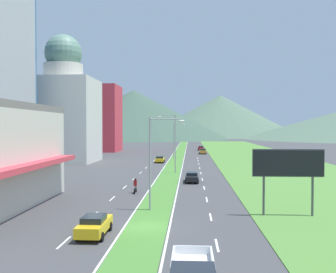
{
  "coord_description": "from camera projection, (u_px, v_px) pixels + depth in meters",
  "views": [
    {
      "loc": [
        3.37,
        -29.17,
        7.73
      ],
      "look_at": [
        -0.94,
        43.58,
        5.96
      ],
      "focal_mm": 40.91,
      "sensor_mm": 36.0,
      "label": 1
    }
  ],
  "objects": [
    {
      "name": "lane_dash_left_4",
      "position": [
        112.0,
        199.0,
        41.36
      ],
      "size": [
        0.16,
        2.8,
        0.01
      ],
      "primitive_type": "cube",
      "color": "silver",
      "rests_on": "ground_plane"
    },
    {
      "name": "car_4",
      "position": [
        201.0,
        148.0,
        128.36
      ],
      "size": [
        1.91,
        4.59,
        1.42
      ],
      "rotation": [
        0.0,
        0.0,
        -1.57
      ],
      "color": "maroon",
      "rests_on": "ground_plane"
    },
    {
      "name": "lane_dash_left_5",
      "position": [
        125.0,
        187.0,
        49.24
      ],
      "size": [
        0.16,
        2.8,
        0.01
      ],
      "primitive_type": "cube",
      "color": "silver",
      "rests_on": "ground_plane"
    },
    {
      "name": "lane_dash_right_11",
      "position": [
        197.0,
        158.0,
        95.91
      ],
      "size": [
        0.16,
        2.8,
        0.01
      ],
      "primitive_type": "cube",
      "color": "silver",
      "rests_on": "ground_plane"
    },
    {
      "name": "lane_dash_right_10",
      "position": [
        198.0,
        161.0,
        88.03
      ],
      "size": [
        0.16,
        2.8,
        0.01
      ],
      "primitive_type": "cube",
      "color": "silver",
      "rests_on": "ground_plane"
    },
    {
      "name": "ground_plane",
      "position": [
        147.0,
        227.0,
        29.5
      ],
      "size": [
        600.0,
        600.0,
        0.0
      ],
      "primitive_type": "plane",
      "color": "#424244"
    },
    {
      "name": "grass_verge_right",
      "position": [
        265.0,
        161.0,
        88.16
      ],
      "size": [
        24.0,
        240.0,
        0.06
      ],
      "primitive_type": "cube",
      "color": "#518438",
      "rests_on": "ground_plane"
    },
    {
      "name": "lane_dash_left_3",
      "position": [
        94.0,
        215.0,
        33.48
      ],
      "size": [
        0.16,
        2.8,
        0.01
      ],
      "primitive_type": "cube",
      "color": "silver",
      "rests_on": "ground_plane"
    },
    {
      "name": "edge_line_median_left",
      "position": [
        169.0,
        160.0,
        89.48
      ],
      "size": [
        0.16,
        240.0,
        0.01
      ],
      "primitive_type": "cube",
      "color": "silver",
      "rests_on": "ground_plane"
    },
    {
      "name": "street_lamp_mid",
      "position": [
        173.0,
        140.0,
        64.14
      ],
      "size": [
        3.06,
        0.28,
        9.85
      ],
      "color": "#99999E",
      "rests_on": "ground_plane"
    },
    {
      "name": "hill_far_left",
      "position": [
        133.0,
        115.0,
        256.42
      ],
      "size": [
        127.4,
        127.4,
        32.51
      ],
      "primitive_type": "cone",
      "color": "#3D5647",
      "rests_on": "ground_plane"
    },
    {
      "name": "hill_far_center",
      "position": [
        220.0,
        116.0,
        314.41
      ],
      "size": [
        129.38,
        129.38,
        34.08
      ],
      "primitive_type": "cone",
      "color": "#516B56",
      "rests_on": "ground_plane"
    },
    {
      "name": "lane_dash_left_11",
      "position": [
        157.0,
        158.0,
        96.51
      ],
      "size": [
        0.16,
        2.8,
        0.01
      ],
      "primitive_type": "cube",
      "color": "silver",
      "rests_on": "ground_plane"
    },
    {
      "name": "lane_dash_right_9",
      "position": [
        199.0,
        164.0,
        80.15
      ],
      "size": [
        0.16,
        2.8,
        0.01
      ],
      "primitive_type": "cube",
      "color": "silver",
      "rests_on": "ground_plane"
    },
    {
      "name": "lane_dash_left_10",
      "position": [
        154.0,
        161.0,
        88.64
      ],
      "size": [
        0.16,
        2.8,
        0.01
      ],
      "primitive_type": "cube",
      "color": "silver",
      "rests_on": "ground_plane"
    },
    {
      "name": "car_1",
      "position": [
        160.0,
        159.0,
        83.51
      ],
      "size": [
        1.93,
        4.37,
        1.41
      ],
      "rotation": [
        0.0,
        0.0,
        1.57
      ],
      "color": "yellow",
      "rests_on": "ground_plane"
    },
    {
      "name": "midrise_colored",
      "position": [
        99.0,
        119.0,
        122.66
      ],
      "size": [
        13.14,
        13.14,
        21.06
      ],
      "primitive_type": "cube",
      "color": "#D83847",
      "rests_on": "ground_plane"
    },
    {
      "name": "billboard_roadside",
      "position": [
        288.0,
        166.0,
        33.01
      ],
      "size": [
        6.14,
        0.28,
        5.84
      ],
      "color": "#4C4C51",
      "rests_on": "ground_plane"
    },
    {
      "name": "lane_dash_right_2",
      "position": [
        217.0,
        245.0,
        25.0
      ],
      "size": [
        0.16,
        2.8,
        0.01
      ],
      "primitive_type": "cube",
      "color": "silver",
      "rests_on": "ground_plane"
    },
    {
      "name": "lane_dash_left_8",
      "position": [
        146.0,
        168.0,
        72.88
      ],
      "size": [
        0.16,
        2.8,
        0.01
      ],
      "primitive_type": "cube",
      "color": "silver",
      "rests_on": "ground_plane"
    },
    {
      "name": "car_2",
      "position": [
        192.0,
        177.0,
        53.89
      ],
      "size": [
        1.88,
        4.74,
        1.37
      ],
      "rotation": [
        0.0,
        0.0,
        -1.57
      ],
      "color": "black",
      "rests_on": "ground_plane"
    },
    {
      "name": "domed_building",
      "position": [
        64.0,
        110.0,
        84.85
      ],
      "size": [
        14.04,
        14.04,
        28.21
      ],
      "color": "silver",
      "rests_on": "ground_plane"
    },
    {
      "name": "street_lamp_near",
      "position": [
        154.0,
        156.0,
        35.25
      ],
      "size": [
        3.28,
        0.52,
        8.63
      ],
      "color": "#99999E",
      "rests_on": "ground_plane"
    },
    {
      "name": "lane_dash_right_8",
      "position": [
        200.0,
        168.0,
        72.27
      ],
      "size": [
        0.16,
        2.8,
        0.01
      ],
      "primitive_type": "cube",
      "color": "silver",
      "rests_on": "ground_plane"
    },
    {
      "name": "lane_dash_left_6",
      "position": [
        134.0,
        179.0,
        57.12
      ],
      "size": [
        0.16,
        2.8,
        0.01
      ],
      "primitive_type": "cube",
      "color": "silver",
      "rests_on": "ground_plane"
    },
    {
      "name": "lane_dash_right_5",
      "position": [
        204.0,
        188.0,
        48.64
      ],
      "size": [
        0.16,
        2.8,
        0.01
      ],
      "primitive_type": "cube",
      "color": "silver",
      "rests_on": "ground_plane"
    },
    {
      "name": "lane_dash_right_7",
      "position": [
        201.0,
        173.0,
        64.39
      ],
      "size": [
        0.16,
        2.8,
        0.01
      ],
      "primitive_type": "cube",
      "color": "silver",
      "rests_on": "ground_plane"
    },
    {
      "name": "lane_dash_left_2",
      "position": [
        64.0,
        242.0,
        25.6
      ],
      "size": [
        0.16,
        2.8,
        0.01
      ],
      "primitive_type": "cube",
      "color": "silver",
      "rests_on": "ground_plane"
    },
    {
      "name": "car_0",
      "position": [
        94.0,
        225.0,
        27.18
      ],
      "size": [
        1.89,
        4.39,
        1.47
      ],
      "rotation": [
        0.0,
        0.0,
        1.57
      ],
      "color": "yellow",
      "rests_on": "ground_plane"
    },
    {
      "name": "lane_dash_left_7",
      "position": [
        141.0,
        173.0,
        65.0
      ],
      "size": [
        0.16,
        2.8,
        0.01
      ],
      "primitive_type": "cube",
      "color": "silver",
      "rests_on": "ground_plane"
    },
    {
      "name": "grass_median",
      "position": [
        176.0,
        160.0,
        89.38
      ],
      "size": [
        3.2,
        240.0,
        0.06
      ],
      "primitive_type": "cube",
      "color": "#477F33",
      "rests_on": "ground_plane"
    },
    {
      "name": "lane_dash_left_9",
      "position": [
        150.0,
        164.0,
        80.76
      ],
      "size": [
        0.16,
        2.8,
        0.01
      ],
      "primitive_type": "cube",
      "color": "silver",
      "rests_on": "ground_plane"
    },
    {
      "name": "lane_dash_right_4",
      "position": [
        207.0,
        200.0,
        40.76
      ],
      "size": [
        0.16,
        2.8,
        0.01
      ],
      "primitive_type": "cube",
      "color": "silver",
      "rests_on": "ground_plane"
    },
    {
      "name": "motorcycle_rider",
      "position": [
        135.0,
        187.0,
        44.87
      ],
      "size": [
        0.36,
        2.0,
        1.8
      ],
      "rotation": [
        0.0,
        0.0,
        1.57
      ],
      "color": "black",
      "rests_on": "ground_plane"
    },
    {
      "name": "lane_dash_right_6",
      "position": [
        202.0,
        179.0,
        56.52
      ],
      "size": [
        0.16,
        2.8,
        0.01
      ],
      "primitive_type": "cube",
      "color": "silver",
      "rests_on": "ground_plane"
    },
    {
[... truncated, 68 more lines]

